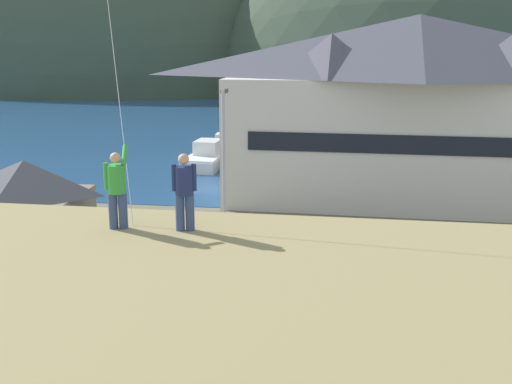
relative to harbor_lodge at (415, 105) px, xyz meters
The scene contains 17 objects.
ground_plane 23.77m from the harbor_lodge, 110.27° to the right, with size 600.00×600.00×0.00m, color #66604C.
parking_lot_pad 19.34m from the harbor_lodge, 115.69° to the right, with size 40.00×20.00×0.10m, color gray.
bay_water 39.75m from the harbor_lodge, 101.69° to the left, with size 360.00×84.00×0.03m, color navy.
far_hill_west_ridge 108.79m from the harbor_lodge, 122.89° to the left, with size 89.16×60.54×69.50m, color #3D4C38.
far_hill_east_peak 89.14m from the harbor_lodge, 78.94° to the left, with size 98.30×75.03×74.99m, color #3D4C38.
harbor_lodge is the anchor object (origin of this frame).
storage_shed_near_lot 23.64m from the harbor_lodge, 143.09° to the right, with size 5.71×5.36×4.75m.
wharf_dock 16.96m from the harbor_lodge, 137.52° to the left, with size 3.20×11.02×0.70m.
moored_boat_wharfside 19.18m from the harbor_lodge, 147.34° to the left, with size 3.03×8.58×2.16m.
moored_boat_outer_mooring 14.76m from the harbor_lodge, 127.03° to the left, with size 3.08×7.42×2.16m.
moored_boat_inner_slip 20.97m from the harbor_lodge, 137.87° to the left, with size 2.48×6.15×2.16m.
parked_car_mid_row_center 16.19m from the harbor_lodge, 106.37° to the right, with size 4.35×2.37×1.82m.
parked_car_back_row_left 16.38m from the harbor_lodge, 87.78° to the right, with size 4.27×2.19×1.82m.
parked_car_front_row_end 20.61m from the harbor_lodge, 126.98° to the right, with size 4.36×2.38×1.82m.
parking_light_pole 14.86m from the harbor_lodge, 131.94° to the right, with size 0.24×0.78×7.77m.
person_kite_flyer 28.95m from the harbor_lodge, 107.74° to the right, with size 0.52×0.70×1.86m.
person_companion 28.44m from the harbor_lodge, 104.86° to the right, with size 0.54×0.40×1.74m.
Camera 1 is at (4.36, -19.17, 10.17)m, focal length 44.62 mm.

